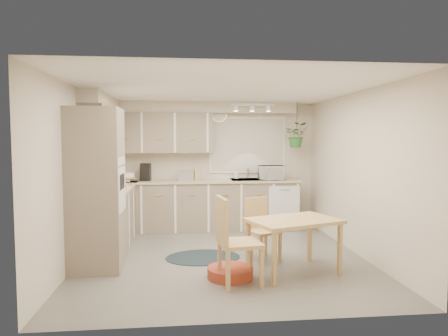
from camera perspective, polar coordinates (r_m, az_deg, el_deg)
The scene contains 35 objects.
floor at distance 5.92m, azimuth -0.26°, elevation -12.57°, with size 4.20×4.20×0.00m, color #68645B.
ceiling at distance 5.72m, azimuth -0.27°, elevation 11.16°, with size 4.20×4.20×0.00m, color white.
wall_back at distance 7.78m, azimuth -1.78°, elevation 0.40°, with size 4.00×0.04×2.40m, color beige.
wall_front at distance 3.62m, azimuth 2.99°, elevation -3.74°, with size 4.00×0.04×2.40m, color beige.
wall_left at distance 5.85m, azimuth -20.17°, elevation -1.03°, with size 0.04×4.20×2.40m, color beige.
wall_right at distance 6.22m, azimuth 18.41°, elevation -0.70°, with size 0.04×4.20×2.40m, color beige.
base_cab_left at distance 6.73m, azimuth -15.68°, elevation -6.74°, with size 0.60×1.85×0.90m, color gray.
base_cab_back at distance 7.56m, azimuth -3.12°, elevation -5.43°, with size 3.60×0.60×0.90m, color gray.
counter_left at distance 6.66m, azimuth -15.67°, elevation -2.77°, with size 0.64×1.89×0.04m, color beige.
counter_back at distance 7.48m, azimuth -3.13°, elevation -1.89°, with size 3.64×0.64×0.04m, color beige.
oven_stack at distance 5.43m, azimuth -17.78°, elevation -2.94°, with size 0.65×0.65×2.10m, color gray.
wall_oven_face at distance 5.37m, azimuth -14.43°, elevation -2.95°, with size 0.02×0.56×0.58m, color silver.
upper_cab_left at distance 6.77m, azimuth -16.76°, elevation 4.99°, with size 0.35×2.00×0.75m, color gray.
upper_cab_back at distance 7.58m, azimuth -9.28°, elevation 4.99°, with size 2.00×0.35×0.75m, color gray.
soffit_left at distance 6.80m, azimuth -17.06°, elevation 8.99°, with size 0.30×2.00×0.20m, color beige.
soffit_back at distance 7.63m, azimuth -3.23°, elevation 8.60°, with size 3.60×0.30×0.20m, color beige.
cooktop at distance 6.10m, azimuth -16.50°, elevation -3.16°, with size 0.52×0.58×0.02m, color silver.
range_hood at distance 6.06m, azimuth -16.77°, elevation 1.11°, with size 0.40×0.60×0.14m, color silver.
window_blinds at distance 7.82m, azimuth 3.36°, elevation 3.35°, with size 1.40×0.02×1.00m, color beige.
window_frame at distance 7.83m, azimuth 3.35°, elevation 3.35°, with size 1.50×0.02×1.10m, color silver.
sink at distance 7.59m, azimuth 3.67°, elevation -1.96°, with size 0.70×0.48×0.10m, color #989A9F.
dishwasher_front at distance 7.48m, azimuth 8.61°, elevation -5.76°, with size 0.58×0.01×0.83m, color silver.
track_light_bar at distance 7.33m, azimuth 4.05°, elevation 9.02°, with size 0.80×0.04×0.04m, color silver.
wall_clock at distance 7.76m, azimuth -0.67°, elevation 7.64°, with size 0.30×0.30×0.03m, color #DFC84E.
dining_table at distance 5.25m, azimuth 9.90°, elevation -10.89°, with size 1.09×0.73×0.69m, color tan.
chair_left at distance 4.74m, azimuth 2.30°, elevation -10.32°, with size 0.48×0.48×1.03m, color tan.
chair_back at distance 5.70m, azimuth 5.64°, elevation -8.73°, with size 0.41×0.41×0.87m, color tan.
braided_rug at distance 5.89m, azimuth -3.02°, elevation -12.61°, with size 1.07×0.81×0.01m, color black.
pet_bed at distance 5.06m, azimuth 0.90°, elevation -14.71°, with size 0.56×0.56×0.13m, color #A73621.
microwave at distance 7.55m, azimuth 6.78°, elevation -0.46°, with size 0.48×0.27×0.33m, color silver.
soap_bottle at distance 7.70m, azimuth 1.77°, elevation -1.26°, with size 0.08×0.18×0.08m, color silver.
hanging_plant at distance 7.65m, azimuth 10.35°, elevation 4.27°, with size 0.42×0.47×0.36m, color #2D6829.
coffee_maker at distance 7.50m, azimuth -11.13°, elevation -0.57°, with size 0.18×0.22×0.32m, color black.
toaster at distance 7.49m, azimuth -5.38°, elevation -1.08°, with size 0.29×0.16×0.17m, color #989A9F.
knife_block at distance 7.53m, azimuth -3.89°, elevation -0.93°, with size 0.09×0.09×0.20m, color tan.
Camera 1 is at (-0.55, -5.65, 1.69)m, focal length 32.00 mm.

